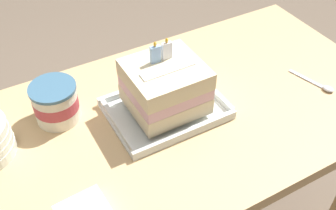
# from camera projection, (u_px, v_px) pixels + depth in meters

# --- Properties ---
(dining_table) EXTENTS (1.22, 0.62, 0.69)m
(dining_table) POSITION_uv_depth(u_px,v_px,m) (169.00, 145.00, 1.09)
(dining_table) COLOR tan
(dining_table) RESTS_ON ground_plane
(foil_tray) EXTENTS (0.28, 0.21, 0.02)m
(foil_tray) POSITION_uv_depth(u_px,v_px,m) (167.00, 109.00, 1.02)
(foil_tray) COLOR silver
(foil_tray) RESTS_ON dining_table
(birthday_cake) EXTENTS (0.18, 0.17, 0.18)m
(birthday_cake) POSITION_uv_depth(u_px,v_px,m) (167.00, 86.00, 0.97)
(birthday_cake) COLOR beige
(birthday_cake) RESTS_ON foil_tray
(ice_cream_tub) EXTENTS (0.11, 0.11, 0.10)m
(ice_cream_tub) POSITION_uv_depth(u_px,v_px,m) (56.00, 102.00, 0.98)
(ice_cream_tub) COLOR silver
(ice_cream_tub) RESTS_ON dining_table
(serving_spoon_near_tray) EXTENTS (0.05, 0.14, 0.01)m
(serving_spoon_near_tray) POSITION_uv_depth(u_px,v_px,m) (322.00, 86.00, 1.09)
(serving_spoon_near_tray) COLOR silver
(serving_spoon_near_tray) RESTS_ON dining_table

